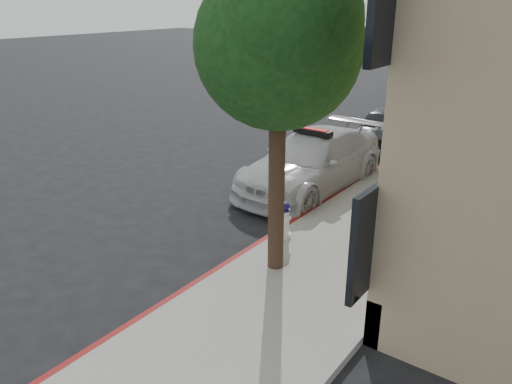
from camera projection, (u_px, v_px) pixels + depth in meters
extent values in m
plane|color=black|center=(225.00, 206.00, 12.78)|extent=(120.00, 120.00, 0.00)
cube|color=gray|center=(474.00, 141.00, 18.30)|extent=(3.20, 50.00, 0.15)
cube|color=maroon|center=(432.00, 135.00, 19.15)|extent=(0.12, 50.00, 0.15)
cylinder|color=black|center=(276.00, 186.00, 9.03)|extent=(0.30, 0.30, 3.30)
sphere|color=black|center=(279.00, 45.00, 8.14)|extent=(2.80, 2.80, 2.80)
sphere|color=black|center=(290.00, 21.00, 7.55)|extent=(2.24, 2.24, 2.24)
sphere|color=black|center=(271.00, 61.00, 8.66)|extent=(2.10, 2.10, 2.10)
cylinder|color=black|center=(424.00, 113.00, 15.07)|extent=(0.30, 0.30, 3.19)
sphere|color=black|center=(434.00, 29.00, 14.20)|extent=(2.60, 2.60, 2.60)
sphere|color=black|center=(447.00, 15.00, 13.61)|extent=(2.08, 2.08, 2.08)
sphere|color=black|center=(424.00, 39.00, 14.73)|extent=(1.95, 1.95, 1.95)
cylinder|color=black|center=(488.00, 77.00, 21.05)|extent=(0.30, 0.30, 3.41)
sphere|color=black|center=(498.00, 15.00, 20.15)|extent=(3.00, 3.00, 3.00)
sphere|color=black|center=(509.00, 4.00, 19.56)|extent=(2.40, 2.40, 2.40)
sphere|color=black|center=(489.00, 22.00, 20.67)|extent=(2.25, 2.25, 2.25)
imported|color=silver|center=(312.00, 161.00, 13.73)|extent=(2.36, 5.43, 1.56)
cube|color=black|center=(313.00, 132.00, 13.43)|extent=(1.11, 0.32, 0.14)
cube|color=#A50A07|center=(313.00, 129.00, 13.41)|extent=(0.91, 0.25, 0.06)
imported|color=#202428|center=(383.00, 127.00, 17.87)|extent=(1.98, 4.08, 1.34)
imported|color=#151C36|center=(451.00, 87.00, 25.01)|extent=(2.21, 5.12, 1.64)
cylinder|color=white|center=(283.00, 235.00, 10.75)|extent=(0.32, 0.32, 0.10)
cylinder|color=white|center=(284.00, 222.00, 10.64)|extent=(0.24, 0.24, 0.54)
ellipsoid|color=navy|center=(284.00, 206.00, 10.51)|extent=(0.26, 0.26, 0.18)
cylinder|color=white|center=(284.00, 216.00, 10.59)|extent=(0.34, 0.13, 0.10)
cylinder|color=white|center=(284.00, 216.00, 10.59)|extent=(0.11, 0.18, 0.10)
cube|color=black|center=(373.00, 215.00, 11.85)|extent=(0.44, 0.44, 0.03)
cone|color=orange|center=(374.00, 201.00, 11.72)|extent=(0.28, 0.28, 0.66)
cylinder|color=white|center=(375.00, 197.00, 11.68)|extent=(0.15, 0.15, 0.10)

